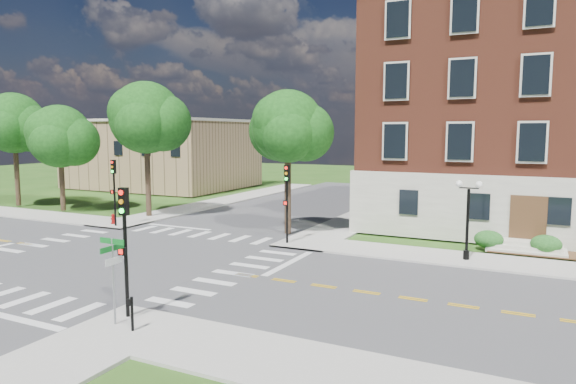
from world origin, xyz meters
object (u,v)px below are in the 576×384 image
at_px(street_sign_pole, 113,264).
at_px(push_button_post, 132,312).
at_px(traffic_signal_nw, 114,184).
at_px(traffic_signal_se, 125,235).
at_px(traffic_signal_ne, 287,193).
at_px(twin_lamp_west, 468,215).
at_px(fire_hydrant, 113,219).

xyz_separation_m(street_sign_pole, push_button_post, (0.99, -0.22, -1.51)).
distance_m(traffic_signal_nw, street_sign_pole, 20.38).
bearing_deg(traffic_signal_se, traffic_signal_ne, 91.36).
xyz_separation_m(traffic_signal_nw, twin_lamp_west, (24.28, 0.81, -0.66)).
relative_size(street_sign_pole, fire_hydrant, 4.13).
height_order(traffic_signal_nw, fire_hydrant, traffic_signal_nw).
distance_m(traffic_signal_ne, traffic_signal_nw, 13.82).
xyz_separation_m(twin_lamp_west, fire_hydrant, (-25.00, -0.31, -2.06)).
height_order(twin_lamp_west, street_sign_pole, twin_lamp_west).
xyz_separation_m(traffic_signal_ne, fire_hydrant, (-14.55, 0.22, -2.72)).
height_order(traffic_signal_nw, street_sign_pole, traffic_signal_nw).
distance_m(traffic_signal_se, street_sign_pole, 1.18).
bearing_deg(traffic_signal_ne, traffic_signal_nw, -178.82).
bearing_deg(traffic_signal_se, push_button_post, -40.90).
height_order(traffic_signal_se, twin_lamp_west, traffic_signal_se).
xyz_separation_m(twin_lamp_west, push_button_post, (-8.98, -15.52, -1.73)).
distance_m(traffic_signal_se, fire_hydrant, 20.76).
bearing_deg(push_button_post, traffic_signal_ne, 95.62).
xyz_separation_m(traffic_signal_se, push_button_post, (1.14, -0.99, -2.39)).
bearing_deg(fire_hydrant, traffic_signal_nw, -34.51).
distance_m(street_sign_pole, push_button_post, 1.82).
relative_size(traffic_signal_nw, twin_lamp_west, 1.13).
bearing_deg(street_sign_pole, traffic_signal_ne, 91.90).
bearing_deg(twin_lamp_west, traffic_signal_ne, -177.12).
distance_m(traffic_signal_se, twin_lamp_west, 17.72).
relative_size(twin_lamp_west, fire_hydrant, 5.64).
xyz_separation_m(push_button_post, fire_hydrant, (-16.02, 15.21, -0.33)).
bearing_deg(traffic_signal_se, twin_lamp_west, 55.13).
bearing_deg(traffic_signal_ne, fire_hydrant, 179.15).
relative_size(traffic_signal_ne, traffic_signal_nw, 1.00).
relative_size(traffic_signal_se, traffic_signal_nw, 1.00).
bearing_deg(street_sign_pole, fire_hydrant, 135.08).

